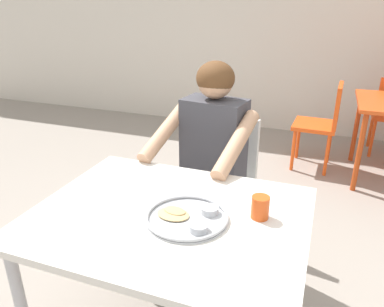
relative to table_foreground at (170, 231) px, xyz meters
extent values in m
cube|color=silver|center=(0.00, 0.00, 0.07)|extent=(1.04, 0.81, 0.03)
cylinder|color=#B2B2B7|center=(-0.46, 0.35, -0.31)|extent=(0.04, 0.04, 0.71)
cylinder|color=#B2B2B7|center=(0.46, 0.35, -0.31)|extent=(0.04, 0.04, 0.71)
cylinder|color=#B7BABF|center=(0.08, -0.02, 0.08)|extent=(0.31, 0.31, 0.01)
torus|color=#B7BABF|center=(0.08, -0.02, 0.10)|extent=(0.31, 0.31, 0.01)
cylinder|color=#B2B5BA|center=(0.15, -0.08, 0.10)|extent=(0.07, 0.07, 0.03)
cylinder|color=#B77F23|center=(0.15, -0.08, 0.11)|extent=(0.06, 0.06, 0.01)
cylinder|color=#B2B5BA|center=(0.15, 0.04, 0.10)|extent=(0.07, 0.07, 0.03)
cylinder|color=maroon|center=(0.15, 0.04, 0.11)|extent=(0.06, 0.06, 0.01)
ellipsoid|color=tan|center=(0.03, -0.02, 0.09)|extent=(0.14, 0.11, 0.01)
ellipsoid|color=tan|center=(0.03, -0.01, 0.10)|extent=(0.10, 0.07, 0.01)
cylinder|color=#D84C19|center=(0.33, 0.09, 0.13)|extent=(0.07, 0.07, 0.09)
cylinder|color=#593319|center=(0.33, 0.09, 0.15)|extent=(0.06, 0.06, 0.02)
cube|color=silver|center=(-0.05, 0.79, -0.24)|extent=(0.45, 0.48, 0.04)
cube|color=silver|center=(-0.02, 0.99, -0.02)|extent=(0.37, 0.09, 0.41)
cylinder|color=silver|center=(0.08, 0.60, -0.46)|extent=(0.03, 0.03, 0.41)
cylinder|color=silver|center=(-0.23, 0.64, -0.46)|extent=(0.03, 0.03, 0.41)
cylinder|color=silver|center=(0.13, 0.95, -0.46)|extent=(0.03, 0.03, 0.41)
cylinder|color=silver|center=(-0.18, 0.99, -0.46)|extent=(0.03, 0.03, 0.41)
cylinder|color=#363636|center=(0.04, 0.33, -0.44)|extent=(0.10, 0.10, 0.44)
cylinder|color=#363636|center=(0.07, 0.53, -0.18)|extent=(0.18, 0.41, 0.12)
cylinder|color=#363636|center=(-0.26, 0.37, -0.44)|extent=(0.10, 0.10, 0.44)
cylinder|color=#363636|center=(-0.23, 0.57, -0.18)|extent=(0.18, 0.41, 0.12)
cube|color=#3F3F47|center=(-0.05, 0.74, 0.08)|extent=(0.36, 0.25, 0.53)
cylinder|color=tan|center=(0.12, 0.54, 0.19)|extent=(0.14, 0.46, 0.25)
cylinder|color=tan|center=(-0.28, 0.60, 0.19)|extent=(0.14, 0.46, 0.25)
sphere|color=tan|center=(-0.05, 0.74, 0.45)|extent=(0.19, 0.19, 0.19)
ellipsoid|color=brown|center=(-0.05, 0.74, 0.46)|extent=(0.21, 0.20, 0.18)
cylinder|color=#B33D14|center=(0.82, 1.99, -0.32)|extent=(0.04, 0.04, 0.69)
cylinder|color=#B33D14|center=(0.82, 2.68, -0.32)|extent=(0.04, 0.04, 0.69)
cube|color=#EC4D17|center=(0.44, 2.38, -0.24)|extent=(0.40, 0.42, 0.04)
cube|color=#EC4D17|center=(0.62, 2.37, -0.03)|extent=(0.05, 0.38, 0.38)
cylinder|color=#EC4D17|center=(0.28, 2.22, -0.46)|extent=(0.03, 0.03, 0.40)
cylinder|color=#EC4D17|center=(0.30, 2.54, -0.46)|extent=(0.03, 0.03, 0.40)
cylinder|color=#EC4D17|center=(0.58, 2.21, -0.46)|extent=(0.03, 0.03, 0.40)
cylinder|color=#EC4D17|center=(0.60, 2.53, -0.46)|extent=(0.03, 0.03, 0.40)
cylinder|color=#EA521B|center=(1.01, 3.16, -0.46)|extent=(0.03, 0.03, 0.40)
cylinder|color=#EA521B|center=(1.01, 2.85, -0.46)|extent=(0.03, 0.03, 0.40)
camera|label=1|loc=(0.50, -1.10, 0.83)|focal=34.23mm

